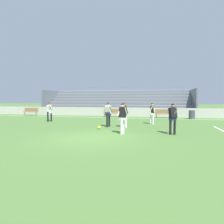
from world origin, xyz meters
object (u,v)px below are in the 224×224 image
Objects in this scene: player_white_wide_left at (108,112)px; player_dark_deep_cover at (152,112)px; player_white_trailing_run at (49,110)px; bleacher_stand at (117,101)px; player_dark_on_ball at (122,116)px; soccer_ball at (99,127)px; bench_centre_sideline at (112,112)px; player_dark_overlapping at (125,113)px; trash_bin at (192,115)px; player_dark_dropping_back at (173,116)px; bench_near_bin at (31,111)px; bench_far_right at (164,113)px.

player_white_wide_left is 1.03× the size of player_dark_deep_cover.
player_dark_deep_cover is (8.84, 0.03, 0.01)m from player_white_trailing_run.
bleacher_stand is 15.57m from player_dark_on_ball.
bleacher_stand reaches higher than soccer_ball.
bleacher_stand reaches higher than player_white_wide_left.
soccer_ball is at bearing -81.98° from bench_centre_sideline.
player_white_trailing_run is at bearing 161.73° from player_dark_overlapping.
trash_bin is 0.50× the size of player_dark_dropping_back.
trash_bin is at bearing 75.88° from player_dark_dropping_back.
player_white_wide_left is (11.67, -7.82, 0.49)m from bench_near_bin.
player_dark_overlapping is (-2.82, -7.93, 0.49)m from bench_far_right.
player_dark_on_ball is (-2.51, -10.48, 0.48)m from bench_far_right.
soccer_ball is (1.66, -13.70, -1.57)m from bleacher_stand.
player_dark_deep_cover is 7.59× the size of soccer_ball.
player_white_wide_left is at bearing -131.58° from trash_bin.
bench_centre_sideline is at bearing -85.23° from bleacher_stand.
bench_centre_sideline is at bearing 52.43° from player_white_trailing_run.
player_dark_overlapping is at bearing -75.96° from bleacher_stand.
bench_far_right is 10.01m from soccer_ball.
player_dark_dropping_back is (4.22, -2.25, -0.01)m from player_white_wide_left.
bench_near_bin is at bearing 141.49° from player_dark_on_ball.
bench_far_right is at bearing -38.09° from bleacher_stand.
player_white_trailing_run reaches higher than trash_bin.
player_white_wide_left is at bearing -81.06° from bleacher_stand.
soccer_ball is (1.27, -9.02, -0.44)m from bench_centre_sideline.
bench_near_bin is 16.84m from player_dark_on_ball.
player_white_wide_left is at bearing 174.83° from player_dark_overlapping.
bleacher_stand is at bearing 25.76° from bench_near_bin.
bench_centre_sideline is at bearing 180.00° from bench_far_right.
bench_centre_sideline is 1.00× the size of bench_far_right.
player_white_wide_left is (-6.68, -7.53, 0.61)m from trash_bin.
player_dark_dropping_back is 4.74m from soccer_ball.
bench_centre_sideline is 7.07m from player_white_trailing_run.
player_dark_dropping_back is at bearing -88.80° from bench_far_right.
bench_far_right is at bearing 79.34° from player_dark_deep_cover.
player_white_wide_left is (-4.01, -7.82, 0.49)m from bench_far_right.
bench_far_right is 11.37m from player_white_trailing_run.
player_white_wide_left reaches higher than player_dark_deep_cover.
player_dark_dropping_back reaches higher than player_dark_deep_cover.
player_dark_on_ball is at bearing -33.51° from player_white_trailing_run.
bench_far_right is at bearing 64.43° from soccer_ball.
player_white_wide_left is at bearing -20.73° from player_white_trailing_run.
bleacher_stand is at bearing 112.75° from player_dark_dropping_back.
bench_far_right is 1.09× the size of player_white_trailing_run.
player_dark_dropping_back is at bearing -13.13° from soccer_ball.
trash_bin is 0.50× the size of player_dark_overlapping.
player_white_trailing_run is 7.49× the size of soccer_ball.
player_dark_overlapping is at bearing -109.58° from bench_far_right.
bench_centre_sideline is at bearing 0.00° from bench_near_bin.
bench_centre_sideline is at bearing 119.92° from player_dark_dropping_back.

